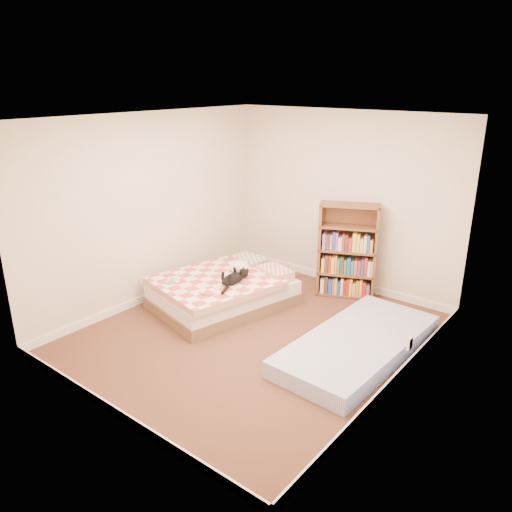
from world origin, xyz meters
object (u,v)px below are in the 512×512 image
Objects in this scene: bed at (225,291)px; black_cat at (235,278)px; bookshelf at (347,261)px; white_dog at (239,266)px; floor_mattress at (358,345)px.

black_cat is at bearing -5.34° from bed.
bookshelf is at bearing 63.49° from bed.
black_cat is 1.72× the size of white_dog.
bookshelf is 3.47× the size of white_dog.
bookshelf reaches higher than black_cat.
black_cat reaches higher than floor_mattress.
bookshelf is 0.61× the size of floor_mattress.
bed is 0.38m from black_cat.
bed is at bearing -177.76° from floor_mattress.
bookshelf is at bearing 59.31° from black_cat.
floor_mattress is at bearing -80.89° from bookshelf.
floor_mattress is 1.77m from black_cat.
bookshelf reaches higher than floor_mattress.
black_cat is at bearing -174.99° from floor_mattress.
white_dog reaches higher than bed.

